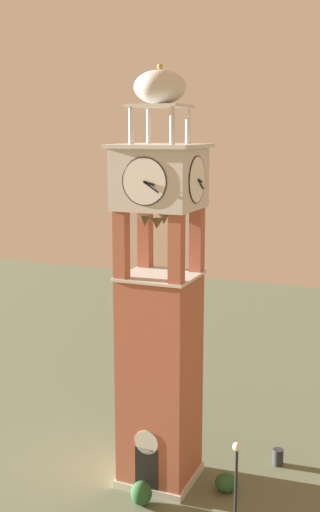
# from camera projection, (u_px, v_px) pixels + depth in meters

# --- Properties ---
(ground) EXTENTS (80.00, 80.00, 0.00)m
(ground) POSITION_uv_depth(u_px,v_px,m) (160.00, 478.00, 29.94)
(ground) COLOR #5B664C
(clock_tower) EXTENTS (3.67, 3.67, 18.72)m
(clock_tower) POSITION_uv_depth(u_px,v_px,m) (160.00, 319.00, 28.44)
(clock_tower) COLOR #AD5B42
(clock_tower) RESTS_ON ground
(lamp_post) EXTENTS (0.36, 0.36, 4.00)m
(lamp_post) POSITION_uv_depth(u_px,v_px,m) (236.00, 471.00, 25.25)
(lamp_post) COLOR black
(lamp_post) RESTS_ON ground
(trash_bin) EXTENTS (0.52, 0.52, 0.80)m
(trash_bin) POSITION_uv_depth(u_px,v_px,m) (278.00, 457.00, 31.07)
(trash_bin) COLOR #2D2D33
(trash_bin) RESTS_ON ground
(shrub_near_entry) EXTENTS (1.00, 1.00, 0.81)m
(shrub_near_entry) POSITION_uv_depth(u_px,v_px,m) (226.00, 483.00, 28.81)
(shrub_near_entry) COLOR #28562D
(shrub_near_entry) RESTS_ON ground
(shrub_behind_bench) EXTENTS (0.93, 0.93, 1.06)m
(shrub_behind_bench) POSITION_uv_depth(u_px,v_px,m) (141.00, 493.00, 27.74)
(shrub_behind_bench) COLOR #28562D
(shrub_behind_bench) RESTS_ON ground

